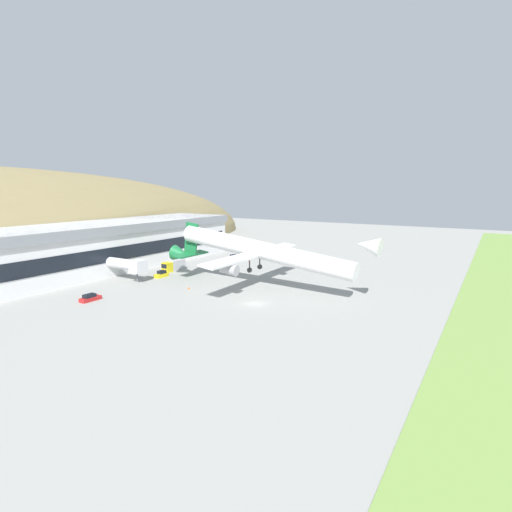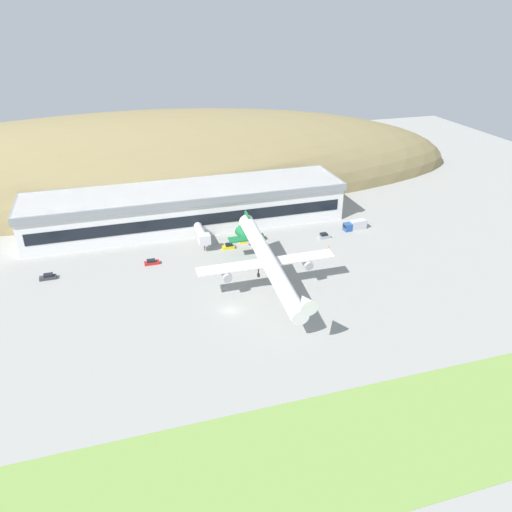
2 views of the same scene
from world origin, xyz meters
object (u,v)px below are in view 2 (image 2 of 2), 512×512
at_px(service_car_2, 48,277).
at_px(fuel_truck, 355,225).
at_px(cargo_airplane, 268,262).
at_px(service_car_0, 152,262).
at_px(box_truck, 250,237).
at_px(traffic_cone_1, 220,272).
at_px(terminal_building, 187,205).
at_px(service_car_1, 324,236).
at_px(jetway_0, 202,234).
at_px(service_car_3, 228,247).
at_px(traffic_cone_0, 329,246).

relative_size(service_car_2, fuel_truck, 0.55).
distance_m(cargo_airplane, service_car_0, 36.47).
bearing_deg(service_car_2, service_car_0, 1.10).
height_order(service_car_2, box_truck, box_truck).
distance_m(box_truck, traffic_cone_1, 21.71).
bearing_deg(traffic_cone_1, terminal_building, 94.40).
bearing_deg(cargo_airplane, service_car_0, 139.23).
bearing_deg(service_car_1, jetway_0, 172.13).
relative_size(jetway_0, cargo_airplane, 0.22).
bearing_deg(jetway_0, terminal_building, 94.41).
bearing_deg(fuel_truck, service_car_1, -165.71).
bearing_deg(terminal_building, traffic_cone_1, -85.60).
bearing_deg(traffic_cone_1, service_car_3, 67.63).
distance_m(service_car_2, traffic_cone_0, 80.09).
bearing_deg(service_car_0, service_car_3, 8.04).
xyz_separation_m(service_car_0, service_car_2, (-27.50, -0.53, 0.04)).
distance_m(service_car_0, service_car_3, 23.43).
height_order(service_car_0, traffic_cone_1, service_car_0).
height_order(service_car_1, traffic_cone_0, service_car_1).
height_order(jetway_0, traffic_cone_1, jetway_0).
bearing_deg(box_truck, service_car_0, -168.57).
bearing_deg(traffic_cone_1, fuel_truck, 18.05).
bearing_deg(service_car_3, jetway_0, 151.27).
bearing_deg(traffic_cone_1, cargo_airplane, -52.64).
relative_size(service_car_0, box_truck, 0.60).
xyz_separation_m(service_car_1, service_car_3, (-30.58, 1.30, 0.03)).
distance_m(service_car_0, box_truck, 31.53).
relative_size(service_car_1, service_car_2, 0.90).
bearing_deg(fuel_truck, service_car_3, -177.54).
relative_size(cargo_airplane, traffic_cone_0, 90.73).
relative_size(service_car_0, service_car_3, 1.15).
relative_size(fuel_truck, traffic_cone_0, 13.54).
relative_size(jetway_0, service_car_1, 2.98).
xyz_separation_m(service_car_0, fuel_truck, (66.11, 5.12, 0.84)).
bearing_deg(terminal_building, jetway_0, -85.59).
distance_m(cargo_airplane, service_car_3, 27.89).
bearing_deg(traffic_cone_1, service_car_1, 19.29).
xyz_separation_m(service_car_3, traffic_cone_0, (29.29, -7.79, -0.42)).
height_order(service_car_2, traffic_cone_1, service_car_2).
bearing_deg(service_car_0, jetway_0, 24.14).
distance_m(service_car_0, traffic_cone_1, 20.48).
bearing_deg(service_car_2, traffic_cone_0, -2.85).
height_order(service_car_0, service_car_2, service_car_2).
height_order(cargo_airplane, traffic_cone_0, cargo_airplane).
height_order(jetway_0, service_car_2, jetway_0).
distance_m(terminal_building, fuel_truck, 55.07).
xyz_separation_m(service_car_0, traffic_cone_1, (17.43, -10.74, -0.31)).
height_order(jetway_0, cargo_airplane, cargo_airplane).
bearing_deg(jetway_0, fuel_truck, -2.37).
bearing_deg(jetway_0, traffic_cone_1, -85.62).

